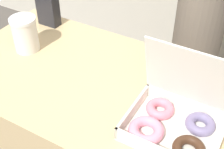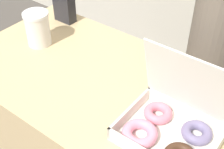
{
  "view_description": "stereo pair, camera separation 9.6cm",
  "coord_description": "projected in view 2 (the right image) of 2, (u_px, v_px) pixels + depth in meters",
  "views": [
    {
      "loc": [
        0.47,
        -0.71,
        1.46
      ],
      "look_at": [
        0.1,
        -0.07,
        0.85
      ],
      "focal_mm": 50.0,
      "sensor_mm": 36.0,
      "label": 1
    },
    {
      "loc": [
        0.55,
        -0.66,
        1.46
      ],
      "look_at": [
        0.1,
        -0.07,
        0.85
      ],
      "focal_mm": 50.0,
      "sensor_mm": 36.0,
      "label": 2
    }
  ],
  "objects": [
    {
      "name": "table",
      "position": [
        103.0,
        143.0,
        1.36
      ],
      "size": [
        1.11,
        0.61,
        0.74
      ],
      "color": "tan",
      "rests_on": "ground_plane"
    },
    {
      "name": "napkin_holder",
      "position": [
        64.0,
        6.0,
        1.4
      ],
      "size": [
        0.09,
        0.05,
        0.15
      ],
      "color": "#232328",
      "rests_on": "table"
    },
    {
      "name": "coffee_cup",
      "position": [
        38.0,
        28.0,
        1.25
      ],
      "size": [
        0.1,
        0.1,
        0.14
      ],
      "color": "silver",
      "rests_on": "table"
    },
    {
      "name": "donut_box",
      "position": [
        170.0,
        125.0,
        0.9
      ],
      "size": [
        0.28,
        0.24,
        0.26
      ],
      "color": "white",
      "rests_on": "table"
    }
  ]
}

